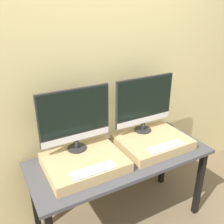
{
  "coord_description": "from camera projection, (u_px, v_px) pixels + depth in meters",
  "views": [
    {
      "loc": [
        -0.94,
        -1.22,
        1.97
      ],
      "look_at": [
        0.0,
        0.49,
        1.11
      ],
      "focal_mm": 40.0,
      "sensor_mm": 36.0,
      "label": 1
    }
  ],
  "objects": [
    {
      "name": "wooden_riser_left",
      "position": [
        85.0,
        162.0,
        1.99
      ],
      "size": [
        0.61,
        0.49,
        0.09
      ],
      "color": "tan",
      "rests_on": "workbench"
    },
    {
      "name": "monitor_right",
      "position": [
        144.0,
        102.0,
        2.27
      ],
      "size": [
        0.59,
        0.16,
        0.53
      ],
      "color": "#282828",
      "rests_on": "wooden_riser_right"
    },
    {
      "name": "wooden_riser_right",
      "position": [
        152.0,
        142.0,
        2.28
      ],
      "size": [
        0.61,
        0.49,
        0.09
      ],
      "color": "tan",
      "rests_on": "workbench"
    },
    {
      "name": "monitor_left",
      "position": [
        75.0,
        117.0,
        1.97
      ],
      "size": [
        0.59,
        0.16,
        0.53
      ],
      "color": "#282828",
      "rests_on": "wooden_riser_left"
    },
    {
      "name": "keyboard_right",
      "position": [
        166.0,
        146.0,
        2.11
      ],
      "size": [
        0.34,
        0.1,
        0.01
      ],
      "color": "silver",
      "rests_on": "wooden_riser_right"
    },
    {
      "name": "keyboard_left",
      "position": [
        94.0,
        170.0,
        1.82
      ],
      "size": [
        0.34,
        0.1,
        0.01
      ],
      "color": "silver",
      "rests_on": "wooden_riser_left"
    },
    {
      "name": "wall_back",
      "position": [
        99.0,
        83.0,
        2.24
      ],
      "size": [
        8.0,
        0.04,
        2.6
      ],
      "color": "#DBC684",
      "rests_on": "ground_plane"
    },
    {
      "name": "workbench",
      "position": [
        121.0,
        164.0,
        2.18
      ],
      "size": [
        1.57,
        0.66,
        0.76
      ],
      "color": "#47474C",
      "rests_on": "ground_plane"
    }
  ]
}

